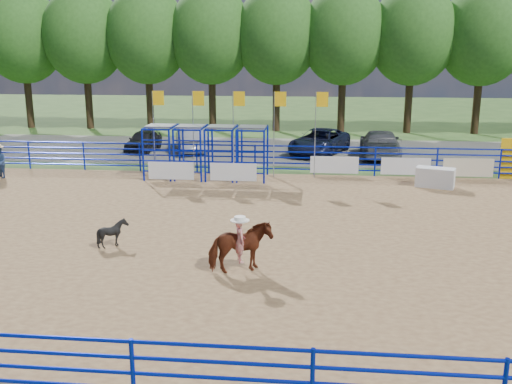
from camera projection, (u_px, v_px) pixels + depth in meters
ground at (225, 235)px, 19.42m from camera, size 120.00×120.00×0.00m
arena_dirt at (225, 235)px, 19.41m from camera, size 30.00×20.00×0.02m
gravel_strip at (266, 150)px, 35.83m from camera, size 40.00×10.00×0.01m
announcer_table at (435, 177)px, 26.07m from camera, size 1.85×1.28×0.90m
horse_and_rider at (240, 244)px, 15.97m from camera, size 1.91×1.39×2.25m
calf at (113, 233)px, 18.15m from camera, size 0.91×0.83×0.90m
car_a at (143, 141)px, 35.51m from camera, size 1.67×3.83×1.28m
car_b at (191, 139)px, 35.26m from camera, size 2.94×4.89×1.52m
car_c at (320, 142)px, 34.46m from camera, size 4.19×5.91×1.50m
car_d at (380, 144)px, 33.26m from camera, size 2.51×5.61×1.60m
perimeter_fence at (225, 214)px, 19.23m from camera, size 30.10×20.10×1.50m
chute_assembly at (214, 153)px, 27.83m from camera, size 19.32×2.41×4.20m
treeline at (277, 31)px, 42.69m from camera, size 56.40×6.40×11.24m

